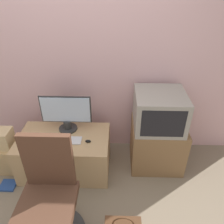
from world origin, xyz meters
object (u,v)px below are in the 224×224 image
(main_monitor, at_px, (66,113))
(mouse, at_px, (88,141))
(crt_tv, at_px, (159,110))
(cardboard_box_lower, at_px, (10,157))
(office_chair, at_px, (50,202))
(keyboard, at_px, (66,140))
(book, at_px, (8,185))

(main_monitor, distance_m, mouse, 0.41)
(crt_tv, bearing_deg, cardboard_box_lower, -174.77)
(main_monitor, xyz_separation_m, mouse, (0.26, -0.23, -0.21))
(mouse, height_order, office_chair, office_chair)
(mouse, bearing_deg, keyboard, 176.11)
(office_chair, distance_m, book, 0.92)
(cardboard_box_lower, relative_size, book, 1.95)
(keyboard, height_order, cardboard_box_lower, keyboard)
(office_chair, xyz_separation_m, book, (-0.66, 0.48, -0.40))
(mouse, xyz_separation_m, cardboard_box_lower, (-0.97, 0.06, -0.32))
(mouse, bearing_deg, crt_tv, 16.12)
(mouse, bearing_deg, cardboard_box_lower, 176.29)
(cardboard_box_lower, bearing_deg, office_chair, -46.26)
(cardboard_box_lower, distance_m, book, 0.33)
(mouse, relative_size, crt_tv, 0.12)
(main_monitor, height_order, crt_tv, crt_tv)
(keyboard, distance_m, book, 0.85)
(cardboard_box_lower, height_order, book, cardboard_box_lower)
(main_monitor, height_order, cardboard_box_lower, main_monitor)
(keyboard, height_order, office_chair, office_chair)
(office_chair, bearing_deg, cardboard_box_lower, 133.74)
(office_chair, height_order, cardboard_box_lower, office_chair)
(mouse, xyz_separation_m, book, (-0.90, -0.22, -0.48))
(crt_tv, xyz_separation_m, office_chair, (-1.01, -0.93, -0.35))
(main_monitor, xyz_separation_m, office_chair, (0.03, -0.94, -0.28))
(crt_tv, xyz_separation_m, book, (-1.67, -0.44, -0.75))
(mouse, xyz_separation_m, crt_tv, (0.77, 0.22, 0.27))
(cardboard_box_lower, bearing_deg, crt_tv, 5.23)
(crt_tv, bearing_deg, mouse, -163.88)
(main_monitor, bearing_deg, mouse, -41.58)
(mouse, bearing_deg, book, -166.33)
(office_chair, bearing_deg, mouse, 71.29)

